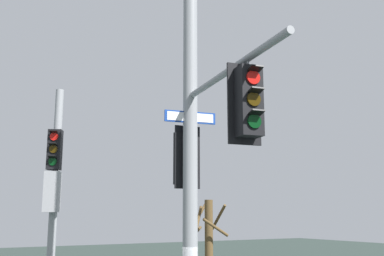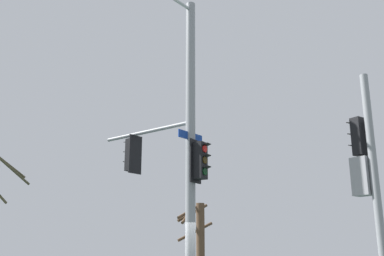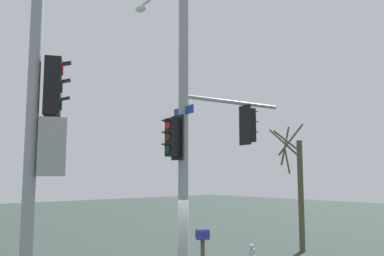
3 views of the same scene
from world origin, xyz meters
name	(u,v)px [view 3 (image 3 of 3)]	position (x,y,z in m)	size (l,w,h in m)	color
main_signal_pole_assembly	(191,114)	(0.05, -0.38, 5.03)	(3.95, 4.38, 9.61)	gray
secondary_pole_assembly	(41,146)	(-1.61, 4.73, 3.73)	(0.56, 0.75, 6.64)	gray
fire_hydrant	(252,255)	(0.80, -3.99, 0.34)	(0.38, 0.24, 0.73)	#B2B2B7
mailbox	(203,238)	(1.21, -1.95, 1.11)	(0.42, 0.50, 1.41)	#4C3823
bare_tree_corner	(298,185)	(1.08, -7.46, 2.78)	(1.77, 2.00, 5.54)	#4B4630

